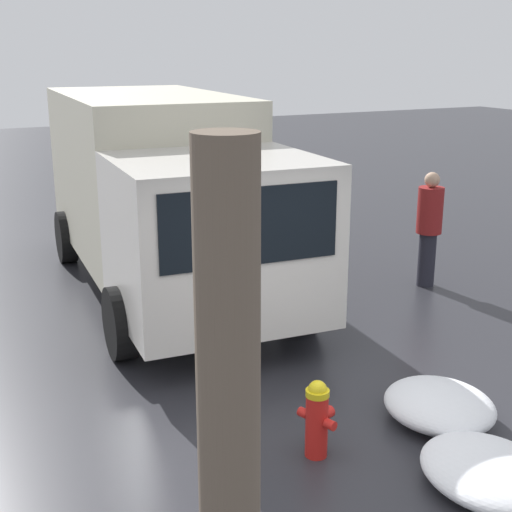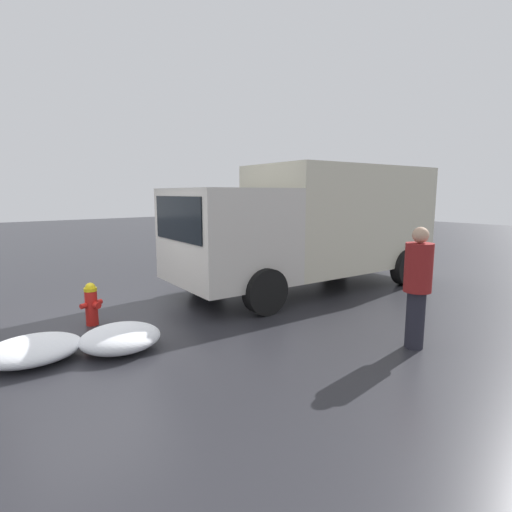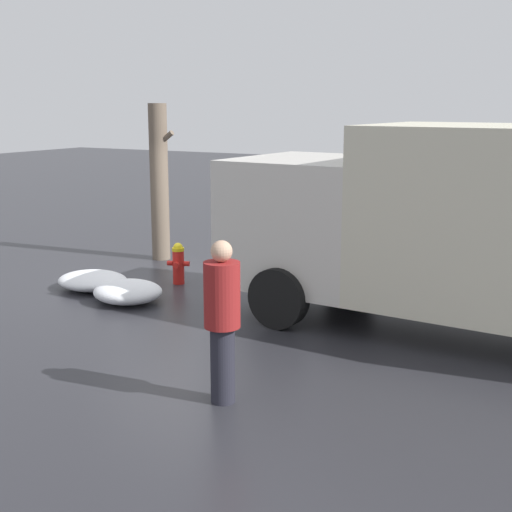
# 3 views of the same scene
# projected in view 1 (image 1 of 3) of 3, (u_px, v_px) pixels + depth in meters

# --- Properties ---
(ground_plane) EXTENTS (60.00, 60.00, 0.00)m
(ground_plane) POSITION_uv_depth(u_px,v_px,m) (316.00, 455.00, 6.64)
(ground_plane) COLOR #28282D
(fire_hydrant) EXTENTS (0.42, 0.32, 0.76)m
(fire_hydrant) POSITION_uv_depth(u_px,v_px,m) (317.00, 417.00, 6.54)
(fire_hydrant) COLOR red
(fire_hydrant) RESTS_ON ground_plane
(tree_trunk) EXTENTS (0.58, 0.38, 3.23)m
(tree_trunk) POSITION_uv_depth(u_px,v_px,m) (228.00, 406.00, 4.19)
(tree_trunk) COLOR #6B5B4C
(tree_trunk) RESTS_ON ground_plane
(delivery_truck) EXTENTS (6.88, 3.04, 2.95)m
(delivery_truck) POSITION_uv_depth(u_px,v_px,m) (163.00, 188.00, 10.80)
(delivery_truck) COLOR beige
(delivery_truck) RESTS_ON ground_plane
(pedestrian) EXTENTS (0.40, 0.40, 1.82)m
(pedestrian) POSITION_uv_depth(u_px,v_px,m) (429.00, 225.00, 11.08)
(pedestrian) COLOR #23232D
(pedestrian) RESTS_ON ground_plane
(snow_pile_by_hydrant) EXTENTS (1.17, 1.07, 0.36)m
(snow_pile_by_hydrant) POSITION_uv_depth(u_px,v_px,m) (439.00, 405.00, 7.19)
(snow_pile_by_hydrant) COLOR white
(snow_pile_by_hydrant) RESTS_ON ground_plane
(snow_pile_curbside) EXTENTS (1.28, 1.09, 0.31)m
(snow_pile_curbside) POSITION_uv_depth(u_px,v_px,m) (490.00, 472.00, 6.10)
(snow_pile_curbside) COLOR white
(snow_pile_curbside) RESTS_ON ground_plane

